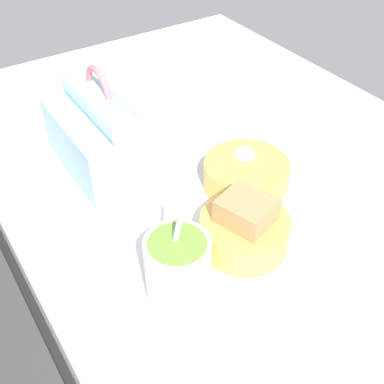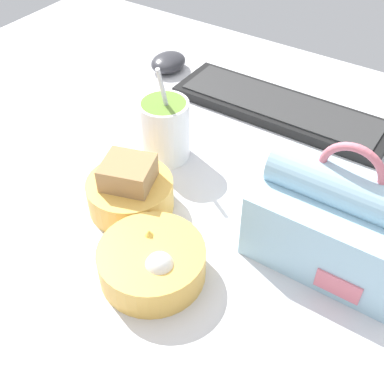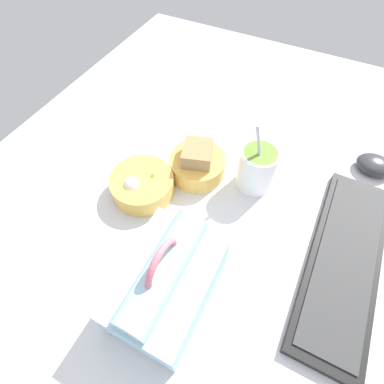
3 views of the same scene
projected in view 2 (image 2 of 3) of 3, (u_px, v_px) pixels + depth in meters
desk_surface at (178, 200)px, 74.44cm from camera, size 140.00×110.00×2.00cm
keyboard at (280, 108)px, 89.52cm from camera, size 40.57×12.27×2.10cm
lunch_bag at (337, 219)px, 61.30cm from camera, size 20.33×14.15×18.25cm
soup_cup at (165, 129)px, 77.39cm from camera, size 8.05×8.05×17.12cm
bento_bowl_sandwich at (130, 191)px, 69.95cm from camera, size 12.63×12.63×8.39cm
bento_bowl_snacks at (152, 261)px, 61.21cm from camera, size 13.79×13.79×6.03cm
computer_mouse at (168, 62)px, 101.04cm from camera, size 6.69×8.31×3.48cm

